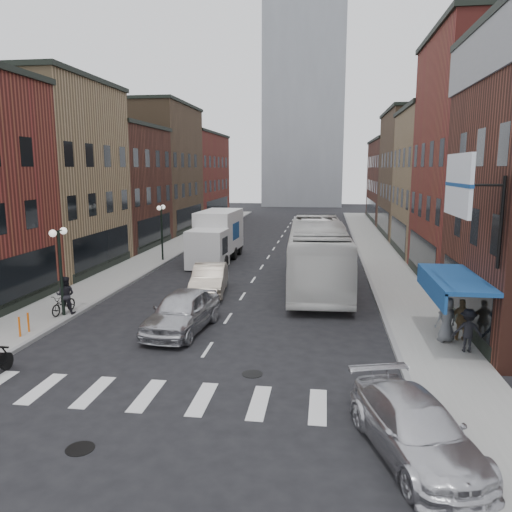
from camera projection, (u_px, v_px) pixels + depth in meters
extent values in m
plane|color=black|center=(201.00, 360.00, 17.77)|extent=(160.00, 160.00, 0.00)
cube|color=gray|center=(166.00, 251.00, 40.38)|extent=(3.00, 74.00, 0.15)
cube|color=gray|center=(380.00, 256.00, 38.06)|extent=(3.00, 74.00, 0.15)
cube|color=gray|center=(184.00, 253.00, 40.18)|extent=(0.20, 74.00, 0.16)
cube|color=gray|center=(360.00, 257.00, 38.27)|extent=(0.20, 74.00, 0.16)
cube|color=silver|center=(176.00, 397.00, 14.85)|extent=(12.00, 2.20, 0.01)
cube|color=black|center=(15.00, 280.00, 23.25)|extent=(0.08, 7.20, 2.20)
cube|color=#917550|center=(28.00, 179.00, 32.43)|extent=(10.00, 10.00, 12.00)
cube|color=black|center=(104.00, 248.00, 32.52)|extent=(0.08, 8.00, 2.20)
cube|color=black|center=(20.00, 81.00, 31.36)|extent=(10.30, 10.20, 0.30)
cube|color=#432018|center=(97.00, 189.00, 42.36)|extent=(10.00, 10.00, 10.00)
cube|color=black|center=(155.00, 229.00, 42.27)|extent=(0.08, 8.00, 2.20)
cube|color=black|center=(94.00, 126.00, 41.46)|extent=(10.30, 10.20, 0.30)
cube|color=brown|center=(143.00, 170.00, 52.82)|extent=(10.00, 12.00, 13.00)
cube|color=black|center=(190.00, 217.00, 53.00)|extent=(0.08, 9.60, 2.20)
cube|color=black|center=(141.00, 105.00, 51.66)|extent=(10.30, 12.20, 0.30)
cube|color=maroon|center=(181.00, 177.00, 66.65)|extent=(10.00, 16.00, 11.00)
cube|color=black|center=(218.00, 207.00, 66.65)|extent=(0.08, 12.80, 2.20)
cube|color=black|center=(180.00, 134.00, 65.67)|extent=(10.30, 16.20, 0.30)
cube|color=black|center=(464.00, 295.00, 20.52)|extent=(0.08, 7.20, 2.20)
cube|color=black|center=(421.00, 255.00, 29.78)|extent=(0.08, 8.00, 2.20)
cube|color=#917550|center=(467.00, 184.00, 38.17)|extent=(10.00, 10.00, 11.00)
cube|color=black|center=(398.00, 234.00, 39.53)|extent=(0.08, 8.00, 2.20)
cube|color=black|center=(473.00, 108.00, 37.19)|extent=(10.30, 10.20, 0.30)
cube|color=brown|center=(437.00, 176.00, 48.81)|extent=(10.00, 12.00, 12.00)
cube|color=black|center=(383.00, 220.00, 50.26)|extent=(0.08, 9.60, 2.20)
cube|color=black|center=(441.00, 111.00, 47.74)|extent=(10.30, 12.20, 0.30)
cube|color=#432018|center=(412.00, 182.00, 62.64)|extent=(10.00, 16.00, 10.00)
cube|color=black|center=(371.00, 209.00, 63.91)|extent=(0.08, 12.80, 2.20)
cube|color=black|center=(415.00, 140.00, 61.74)|extent=(10.30, 16.20, 0.30)
cube|color=navy|center=(455.00, 278.00, 18.50)|extent=(1.80, 5.00, 0.15)
cube|color=navy|center=(431.00, 287.00, 18.68)|extent=(0.10, 5.00, 0.70)
cylinder|color=black|center=(501.00, 223.00, 16.04)|extent=(0.12, 0.12, 3.00)
cylinder|color=black|center=(481.00, 185.00, 15.93)|extent=(1.40, 0.08, 0.08)
cube|color=silver|center=(459.00, 185.00, 16.02)|extent=(0.12, 3.00, 2.00)
cube|color=#9399A0|center=(305.00, 65.00, 89.49)|extent=(14.00, 14.00, 50.00)
cylinder|color=black|center=(61.00, 275.00, 22.34)|extent=(0.14, 0.14, 4.00)
cylinder|color=black|center=(58.00, 231.00, 21.99)|extent=(0.06, 0.90, 0.06)
sphere|color=white|center=(53.00, 233.00, 21.56)|extent=(0.32, 0.32, 0.32)
sphere|color=white|center=(63.00, 231.00, 22.44)|extent=(0.32, 0.32, 0.32)
cylinder|color=black|center=(162.00, 235.00, 35.99)|extent=(0.14, 0.14, 4.00)
cylinder|color=black|center=(161.00, 207.00, 35.64)|extent=(0.06, 0.90, 0.06)
sphere|color=white|center=(159.00, 208.00, 35.21)|extent=(0.32, 0.32, 0.32)
sphere|color=white|center=(163.00, 207.00, 36.09)|extent=(0.32, 0.32, 0.32)
cylinder|color=#D8590C|center=(19.00, 327.00, 19.69)|extent=(0.08, 0.08, 0.80)
cylinder|color=#D8590C|center=(28.00, 322.00, 20.28)|extent=(0.08, 0.08, 0.80)
cube|color=silver|center=(207.00, 249.00, 33.59)|extent=(2.56, 2.75, 2.55)
cube|color=black|center=(207.00, 245.00, 33.55)|extent=(2.54, 1.53, 1.12)
cube|color=silver|center=(219.00, 230.00, 37.23)|extent=(2.77, 5.40, 2.95)
cube|color=navy|center=(219.00, 230.00, 37.23)|extent=(2.67, 2.15, 1.22)
cube|color=black|center=(219.00, 253.00, 37.33)|extent=(2.52, 6.71, 0.36)
cylinder|color=black|center=(192.00, 261.00, 34.11)|extent=(0.29, 0.92, 0.92)
cylinder|color=black|center=(225.00, 262.00, 33.79)|extent=(0.29, 0.92, 0.92)
cylinder|color=black|center=(204.00, 253.00, 37.49)|extent=(0.29, 0.92, 0.92)
cylinder|color=black|center=(234.00, 253.00, 37.17)|extent=(0.29, 0.92, 0.92)
cylinder|color=black|center=(210.00, 248.00, 39.47)|extent=(0.29, 0.92, 0.92)
cylinder|color=black|center=(239.00, 249.00, 39.15)|extent=(0.29, 0.92, 0.92)
cylinder|color=black|center=(6.00, 361.00, 16.86)|extent=(0.13, 0.60, 0.60)
cube|color=black|center=(2.00, 347.00, 16.58)|extent=(0.50, 0.06, 0.05)
imported|color=silver|center=(318.00, 254.00, 28.66)|extent=(3.71, 13.56, 3.74)
imported|color=silver|center=(182.00, 311.00, 20.76)|extent=(2.56, 5.24, 1.72)
imported|color=beige|center=(209.00, 279.00, 27.01)|extent=(2.27, 5.01, 1.59)
imported|color=silver|center=(415.00, 428.00, 11.72)|extent=(3.28, 5.19, 1.40)
imported|color=black|center=(64.00, 304.00, 22.82)|extent=(0.76, 1.75, 0.89)
imported|color=black|center=(65.00, 295.00, 22.75)|extent=(0.92, 0.64, 1.74)
imported|color=black|center=(468.00, 330.00, 18.02)|extent=(1.08, 0.60, 1.60)
imported|color=olive|center=(462.00, 320.00, 19.23)|extent=(0.98, 0.54, 1.63)
imported|color=#595C61|center=(446.00, 319.00, 19.07)|extent=(1.02, 0.86, 1.76)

